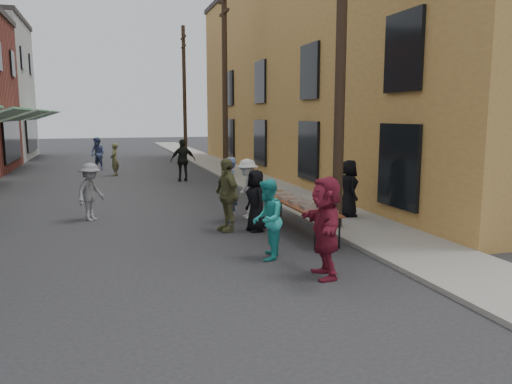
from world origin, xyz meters
TOP-DOWN VIEW (x-y plane):
  - ground at (0.00, 0.00)m, footprint 120.00×120.00m
  - sidewalk at (5.00, 15.00)m, footprint 2.20×60.00m
  - building_ochre at (11.10, 14.00)m, footprint 10.00×28.00m
  - utility_pole_near at (4.30, 3.00)m, footprint 0.26×0.26m
  - utility_pole_mid at (4.30, 15.00)m, footprint 0.26×0.26m
  - utility_pole_far at (4.30, 27.00)m, footprint 0.26×0.26m
  - serving_table at (3.27, 3.24)m, footprint 0.70×4.00m
  - catering_tray_sausage at (3.27, 1.59)m, footprint 0.50×0.33m
  - catering_tray_foil_b at (3.27, 2.24)m, footprint 0.50×0.33m
  - catering_tray_buns at (3.27, 2.94)m, footprint 0.50×0.33m
  - catering_tray_foil_d at (3.27, 3.64)m, footprint 0.50×0.33m
  - catering_tray_buns_end at (3.27, 4.34)m, footprint 0.50×0.33m
  - condiment_jar_a at (3.05, 1.29)m, footprint 0.07×0.07m
  - condiment_jar_b at (3.05, 1.39)m, footprint 0.07×0.07m
  - condiment_jar_c at (3.05, 1.49)m, footprint 0.07×0.07m
  - cup_stack at (3.47, 1.34)m, footprint 0.08×0.08m
  - guest_front_a at (2.30, 3.53)m, footprint 0.60×0.83m
  - guest_front_b at (1.93, 4.82)m, footprint 0.50×0.70m
  - guest_front_c at (1.79, 1.07)m, footprint 0.90×0.99m
  - guest_front_d at (2.56, 5.18)m, footprint 0.63×1.10m
  - guest_front_e at (1.60, 3.75)m, footprint 0.68×1.16m
  - guest_queue_back at (2.43, -0.31)m, footprint 0.83×1.78m
  - server at (5.20, 4.11)m, footprint 0.60×0.83m
  - passerby_left at (-1.71, 6.13)m, footprint 1.08×1.20m
  - passerby_mid at (2.05, 13.74)m, footprint 1.10×0.46m
  - passerby_right at (-0.81, 16.73)m, footprint 0.53×0.66m
  - passerby_far at (-1.60, 19.76)m, footprint 1.08×1.07m

SIDE VIEW (x-z plane):
  - ground at x=0.00m, z-range 0.00..0.00m
  - sidewalk at x=5.00m, z-range 0.00..0.10m
  - serving_table at x=3.27m, z-range 0.34..1.09m
  - guest_front_a at x=2.30m, z-range 0.00..1.57m
  - catering_tray_sausage at x=3.27m, z-range 0.75..0.83m
  - catering_tray_foil_b at x=3.27m, z-range 0.75..0.83m
  - catering_tray_buns at x=3.27m, z-range 0.75..0.83m
  - catering_tray_foil_d at x=3.27m, z-range 0.75..0.83m
  - catering_tray_buns_end at x=3.27m, z-range 0.75..0.83m
  - condiment_jar_a at x=3.05m, z-range 0.75..0.83m
  - condiment_jar_b at x=3.05m, z-range 0.75..0.83m
  - condiment_jar_c at x=3.05m, z-range 0.75..0.83m
  - passerby_right at x=-0.81m, z-range 0.00..1.58m
  - passerby_left at x=-1.71m, z-range 0.00..1.61m
  - cup_stack at x=3.47m, z-range 0.75..0.87m
  - guest_front_c at x=1.79m, z-range 0.00..1.65m
  - guest_front_d at x=2.56m, z-range 0.00..1.70m
  - passerby_far at x=-1.60m, z-range 0.00..1.75m
  - guest_front_b at x=1.93m, z-range 0.00..1.79m
  - server at x=5.20m, z-range 0.10..1.69m
  - guest_queue_back at x=2.43m, z-range 0.00..1.85m
  - guest_front_e at x=1.60m, z-range 0.00..1.86m
  - passerby_mid at x=2.05m, z-range 0.00..1.88m
  - utility_pole_near at x=4.30m, z-range 0.00..9.00m
  - utility_pole_mid at x=4.30m, z-range 0.00..9.00m
  - utility_pole_far at x=4.30m, z-range 0.00..9.00m
  - building_ochre at x=11.10m, z-range 0.00..10.00m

